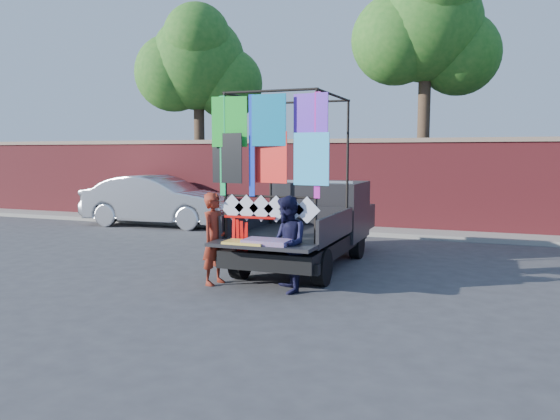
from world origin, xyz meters
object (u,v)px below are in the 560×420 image
(pickup_truck, at_px, (315,222))
(sedan, at_px, (159,201))
(woman, at_px, (215,239))
(man, at_px, (287,244))

(pickup_truck, relative_size, sedan, 1.10)
(pickup_truck, height_order, sedan, pickup_truck)
(pickup_truck, distance_m, woman, 2.70)
(pickup_truck, bearing_deg, man, -82.43)
(woman, bearing_deg, sedan, 49.39)
(pickup_truck, distance_m, man, 2.61)
(woman, height_order, man, woman)
(pickup_truck, xyz_separation_m, man, (0.34, -2.59, -0.03))
(woman, bearing_deg, man, -83.72)
(sedan, bearing_deg, woman, -143.32)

